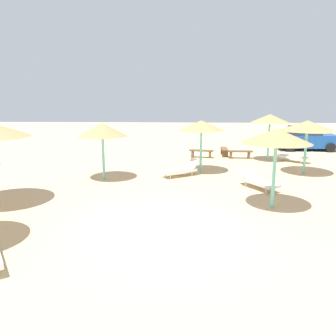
# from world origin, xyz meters

# --- Properties ---
(ground_plane) EXTENTS (80.00, 80.00, 0.00)m
(ground_plane) POSITION_xyz_m (0.00, 0.00, 0.00)
(ground_plane) COLOR #D1B284
(parasol_1) EXTENTS (2.29, 2.29, 2.61)m
(parasol_1) POSITION_xyz_m (1.47, 7.68, 2.35)
(parasol_1) COLOR #6BC6BC
(parasol_1) RESTS_ON ground
(parasol_2) EXTENTS (2.31, 2.31, 2.75)m
(parasol_2) POSITION_xyz_m (3.63, 2.19, 2.48)
(parasol_2) COLOR #6BC6BC
(parasol_2) RESTS_ON ground
(parasol_4) EXTENTS (2.21, 2.21, 2.76)m
(parasol_4) POSITION_xyz_m (5.64, 10.86, 2.50)
(parasol_4) COLOR #6BC6BC
(parasol_4) RESTS_ON ground
(parasol_6) EXTENTS (2.27, 2.27, 2.59)m
(parasol_6) POSITION_xyz_m (-3.10, 6.00, 2.28)
(parasol_6) COLOR #6BC6BC
(parasol_6) RESTS_ON ground
(parasol_7) EXTENTS (2.57, 2.57, 2.64)m
(parasol_7) POSITION_xyz_m (6.58, 7.48, 2.37)
(parasol_7) COLOR #6BC6BC
(parasol_7) RESTS_ON ground
(lounger_1) EXTENTS (1.91, 1.54, 0.79)m
(lounger_1) POSITION_xyz_m (0.49, 6.73, 0.32)
(lounger_1) COLOR silver
(lounger_1) RESTS_ON ground
(lounger_2) EXTENTS (1.50, 1.97, 0.68)m
(lounger_2) POSITION_xyz_m (3.69, 4.68, 0.31)
(lounger_2) COLOR silver
(lounger_2) RESTS_ON ground
(lounger_4) EXTENTS (1.82, 1.77, 0.70)m
(lounger_4) POSITION_xyz_m (7.12, 10.51, 0.32)
(lounger_4) COLOR silver
(lounger_4) RESTS_ON ground
(bench_0) EXTENTS (1.55, 0.68, 0.49)m
(bench_0) POSITION_xyz_m (1.73, 11.73, 0.35)
(bench_0) COLOR brown
(bench_0) RESTS_ON ground
(bench_1) EXTENTS (1.51, 0.45, 0.49)m
(bench_1) POSITION_xyz_m (4.11, 11.55, 0.35)
(bench_1) COLOR brown
(bench_1) RESTS_ON ground
(bench_2) EXTENTS (0.43, 1.51, 0.49)m
(bench_2) POSITION_xyz_m (3.26, 12.48, 0.35)
(bench_2) COLOR brown
(bench_2) RESTS_ON ground
(parked_car) EXTENTS (4.07, 2.12, 1.72)m
(parked_car) POSITION_xyz_m (9.37, 15.07, 0.82)
(parked_car) COLOR #194C9E
(parked_car) RESTS_ON ground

